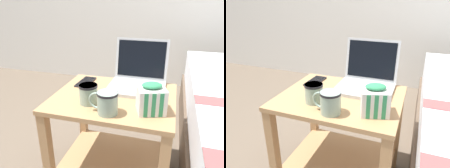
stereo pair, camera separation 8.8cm
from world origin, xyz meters
TOP-DOWN VIEW (x-y plane):
  - bedside_table at (0.00, 0.00)m, footprint 0.61×0.50m
  - laptop at (0.09, 0.16)m, footprint 0.30×0.29m
  - mug_front_left at (-0.10, -0.11)m, footprint 0.11×0.10m
  - mug_front_right at (0.02, -0.18)m, footprint 0.14×0.09m
  - snack_bag at (0.20, -0.11)m, footprint 0.14×0.14m
  - cell_phone at (-0.21, 0.13)m, footprint 0.08×0.16m

SIDE VIEW (x-z plane):
  - bedside_table at x=0.00m, z-range 0.08..0.62m
  - cell_phone at x=-0.21m, z-range 0.55..0.56m
  - laptop at x=0.09m, z-range 0.47..0.72m
  - mug_front_left at x=-0.10m, z-range 0.55..0.65m
  - mug_front_right at x=0.02m, z-range 0.55..0.65m
  - snack_bag at x=0.20m, z-range 0.54..0.68m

